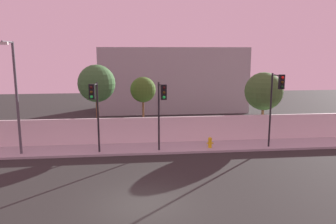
# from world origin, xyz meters

# --- Properties ---
(ground_plane) EXTENTS (80.00, 80.00, 0.00)m
(ground_plane) POSITION_xyz_m (0.00, 0.00, 0.00)
(ground_plane) COLOR #252622
(sidewalk) EXTENTS (36.00, 2.40, 0.15)m
(sidewalk) POSITION_xyz_m (0.00, 8.20, 0.07)
(sidewalk) COLOR #A5A5A5
(sidewalk) RESTS_ON ground
(perimeter_wall) EXTENTS (36.00, 0.18, 1.80)m
(perimeter_wall) POSITION_xyz_m (0.00, 9.49, 1.05)
(perimeter_wall) COLOR silver
(perimeter_wall) RESTS_ON sidewalk
(traffic_light_left) EXTENTS (0.40, 1.82, 4.43)m
(traffic_light_left) POSITION_xyz_m (1.38, 6.69, 3.42)
(traffic_light_left) COLOR black
(traffic_light_left) RESTS_ON sidewalk
(traffic_light_center) EXTENTS (0.44, 1.30, 4.45)m
(traffic_light_center) POSITION_xyz_m (-2.65, 6.97, 3.41)
(traffic_light_center) COLOR black
(traffic_light_center) RESTS_ON sidewalk
(traffic_light_right) EXTENTS (0.34, 1.63, 4.95)m
(traffic_light_right) POSITION_xyz_m (8.74, 6.83, 3.76)
(traffic_light_right) COLOR black
(traffic_light_right) RESTS_ON sidewalk
(street_lamp_curbside) EXTENTS (0.61, 2.21, 6.92)m
(street_lamp_curbside) POSITION_xyz_m (-7.39, 7.45, 4.27)
(street_lamp_curbside) COLOR #4C4C51
(street_lamp_curbside) RESTS_ON sidewalk
(fire_hydrant) EXTENTS (0.44, 0.26, 0.72)m
(fire_hydrant) POSITION_xyz_m (4.72, 7.72, 0.53)
(fire_hydrant) COLOR gold
(fire_hydrant) RESTS_ON sidewalk
(roadside_tree_leftmost) EXTENTS (2.69, 2.69, 5.57)m
(roadside_tree_leftmost) POSITION_xyz_m (-2.91, 11.01, 4.20)
(roadside_tree_leftmost) COLOR brown
(roadside_tree_leftmost) RESTS_ON ground
(roadside_tree_midleft) EXTENTS (1.87, 1.87, 4.66)m
(roadside_tree_midleft) POSITION_xyz_m (0.42, 11.01, 3.70)
(roadside_tree_midleft) COLOR brown
(roadside_tree_midleft) RESTS_ON ground
(roadside_tree_midright) EXTENTS (2.91, 2.91, 4.95)m
(roadside_tree_midright) POSITION_xyz_m (9.63, 11.01, 3.48)
(roadside_tree_midright) COLOR brown
(roadside_tree_midright) RESTS_ON ground
(low_building_distant) EXTENTS (15.75, 6.00, 6.90)m
(low_building_distant) POSITION_xyz_m (4.11, 23.49, 3.45)
(low_building_distant) COLOR #949494
(low_building_distant) RESTS_ON ground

